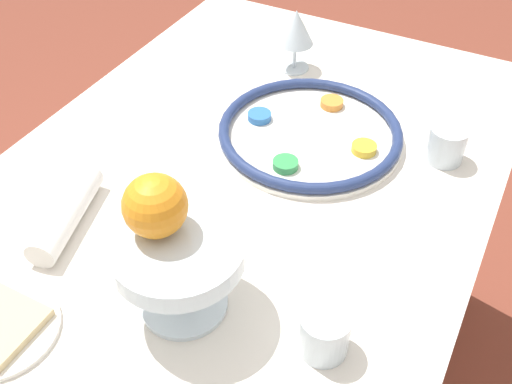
{
  "coord_description": "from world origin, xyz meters",
  "views": [
    {
      "loc": [
        0.58,
        0.39,
        1.46
      ],
      "look_at": [
        -0.04,
        0.06,
        0.81
      ],
      "focal_mm": 42.0,
      "sensor_mm": 36.0,
      "label": 1
    }
  ],
  "objects_px": {
    "wine_glass": "(296,29)",
    "cup_near": "(324,333)",
    "fruit_stand": "(179,259)",
    "napkin_roll": "(66,213)",
    "orange_fruit": "(155,206)",
    "cup_mid": "(446,144)",
    "seder_plate": "(310,132)"
  },
  "relations": [
    {
      "from": "wine_glass",
      "to": "cup_near",
      "type": "bearing_deg",
      "value": 27.96
    },
    {
      "from": "fruit_stand",
      "to": "cup_near",
      "type": "relative_size",
      "value": 2.63
    },
    {
      "from": "napkin_roll",
      "to": "cup_near",
      "type": "distance_m",
      "value": 0.45
    },
    {
      "from": "fruit_stand",
      "to": "cup_near",
      "type": "height_order",
      "value": "fruit_stand"
    },
    {
      "from": "orange_fruit",
      "to": "napkin_roll",
      "type": "bearing_deg",
      "value": -100.34
    },
    {
      "from": "fruit_stand",
      "to": "napkin_roll",
      "type": "height_order",
      "value": "fruit_stand"
    },
    {
      "from": "orange_fruit",
      "to": "cup_near",
      "type": "xyz_separation_m",
      "value": [
        -0.02,
        0.23,
        -0.14
      ]
    },
    {
      "from": "cup_mid",
      "to": "fruit_stand",
      "type": "bearing_deg",
      "value": -25.97
    },
    {
      "from": "napkin_roll",
      "to": "cup_mid",
      "type": "relative_size",
      "value": 2.91
    },
    {
      "from": "orange_fruit",
      "to": "cup_mid",
      "type": "height_order",
      "value": "orange_fruit"
    },
    {
      "from": "orange_fruit",
      "to": "cup_near",
      "type": "height_order",
      "value": "orange_fruit"
    },
    {
      "from": "fruit_stand",
      "to": "napkin_roll",
      "type": "distance_m",
      "value": 0.26
    },
    {
      "from": "cup_near",
      "to": "cup_mid",
      "type": "bearing_deg",
      "value": 175.15
    },
    {
      "from": "orange_fruit",
      "to": "cup_mid",
      "type": "xyz_separation_m",
      "value": [
        -0.48,
        0.27,
        -0.14
      ]
    },
    {
      "from": "orange_fruit",
      "to": "cup_mid",
      "type": "bearing_deg",
      "value": 150.48
    },
    {
      "from": "wine_glass",
      "to": "orange_fruit",
      "type": "xyz_separation_m",
      "value": [
        0.64,
        0.1,
        0.08
      ]
    },
    {
      "from": "wine_glass",
      "to": "cup_mid",
      "type": "bearing_deg",
      "value": 66.69
    },
    {
      "from": "wine_glass",
      "to": "orange_fruit",
      "type": "bearing_deg",
      "value": 8.72
    },
    {
      "from": "fruit_stand",
      "to": "napkin_roll",
      "type": "bearing_deg",
      "value": -101.05
    },
    {
      "from": "seder_plate",
      "to": "orange_fruit",
      "type": "height_order",
      "value": "orange_fruit"
    },
    {
      "from": "fruit_stand",
      "to": "cup_mid",
      "type": "bearing_deg",
      "value": 154.03
    },
    {
      "from": "fruit_stand",
      "to": "napkin_roll",
      "type": "relative_size",
      "value": 0.9
    },
    {
      "from": "seder_plate",
      "to": "cup_mid",
      "type": "height_order",
      "value": "cup_mid"
    },
    {
      "from": "cup_near",
      "to": "seder_plate",
      "type": "bearing_deg",
      "value": -154.05
    },
    {
      "from": "seder_plate",
      "to": "wine_glass",
      "type": "xyz_separation_m",
      "value": [
        -0.22,
        -0.13,
        0.08
      ]
    },
    {
      "from": "cup_near",
      "to": "cup_mid",
      "type": "relative_size",
      "value": 1.0
    },
    {
      "from": "fruit_stand",
      "to": "seder_plate",
      "type": "bearing_deg",
      "value": 179.81
    },
    {
      "from": "wine_glass",
      "to": "cup_near",
      "type": "distance_m",
      "value": 0.71
    },
    {
      "from": "fruit_stand",
      "to": "wine_glass",
      "type": "bearing_deg",
      "value": -168.54
    },
    {
      "from": "wine_glass",
      "to": "cup_mid",
      "type": "xyz_separation_m",
      "value": [
        0.16,
        0.37,
        -0.06
      ]
    },
    {
      "from": "cup_near",
      "to": "cup_mid",
      "type": "distance_m",
      "value": 0.46
    },
    {
      "from": "seder_plate",
      "to": "fruit_stand",
      "type": "xyz_separation_m",
      "value": [
        0.43,
        -0.0,
        0.08
      ]
    }
  ]
}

